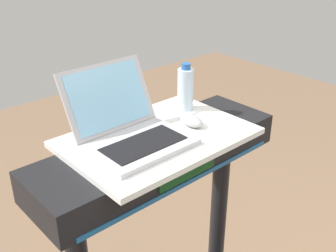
# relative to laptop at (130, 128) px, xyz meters

# --- Properties ---
(desk_board) EXTENTS (0.61, 0.42, 0.02)m
(desk_board) POSITION_rel_laptop_xyz_m (0.10, -0.02, -0.06)
(desk_board) COLOR white
(desk_board) RESTS_ON treadmill_base
(laptop) EXTENTS (0.31, 0.33, 0.22)m
(laptop) POSITION_rel_laptop_xyz_m (0.00, 0.00, 0.00)
(laptop) COLOR #B7B7BC
(laptop) RESTS_ON desk_board
(computer_mouse) EXTENTS (0.07, 0.11, 0.03)m
(computer_mouse) POSITION_rel_laptop_xyz_m (0.23, -0.05, -0.03)
(computer_mouse) COLOR #B2B2B7
(computer_mouse) RESTS_ON desk_board
(water_bottle) EXTENTS (0.06, 0.06, 0.18)m
(water_bottle) POSITION_rel_laptop_xyz_m (0.31, 0.07, 0.04)
(water_bottle) COLOR silver
(water_bottle) RESTS_ON desk_board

